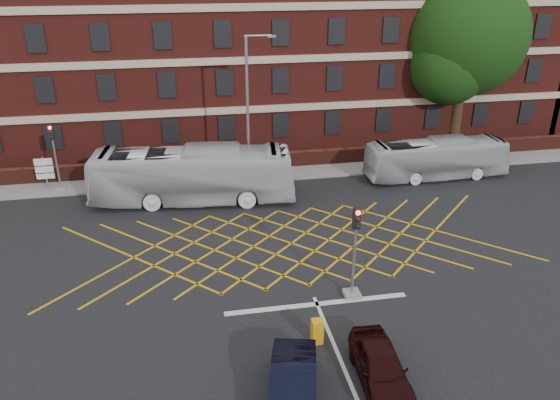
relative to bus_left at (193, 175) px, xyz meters
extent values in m
plane|color=black|center=(4.75, -8.33, -1.69)|extent=(120.00, 120.00, 0.00)
cube|color=maroon|center=(4.75, 13.67, 4.31)|extent=(50.00, 12.00, 12.00)
cube|color=#B7A88C|center=(4.75, 7.59, 5.31)|extent=(50.00, 0.18, 0.50)
cube|color=black|center=(4.75, 7.61, 3.81)|extent=(1.20, 0.14, 1.80)
cube|color=#4D1C14|center=(4.75, 4.67, -1.14)|extent=(56.00, 0.50, 1.10)
cube|color=slate|center=(4.75, 3.67, -1.63)|extent=(60.00, 3.00, 0.12)
cube|color=#CC990C|center=(4.75, -6.33, -1.68)|extent=(8.22, 8.22, 0.02)
cube|color=silver|center=(4.75, -11.83, -1.68)|extent=(8.00, 0.30, 0.02)
imported|color=silver|center=(0.00, 0.00, 0.00)|extent=(12.38, 4.23, 3.38)
imported|color=#BBBBC0|center=(16.07, 0.96, -0.36)|extent=(9.61, 2.42, 2.66)
imported|color=black|center=(2.57, -17.23, -0.97)|extent=(2.48, 4.58, 1.43)
imported|color=black|center=(5.78, -16.76, -1.01)|extent=(1.84, 4.08, 1.36)
cylinder|color=black|center=(20.79, 7.78, 1.55)|extent=(0.90, 0.90, 6.47)
sphere|color=black|center=(20.79, 7.78, 6.57)|extent=(8.94, 8.94, 8.94)
sphere|color=black|center=(19.29, 6.98, 4.58)|extent=(5.81, 5.81, 5.81)
sphere|color=black|center=(22.29, 8.58, 4.98)|extent=(5.36, 5.36, 5.36)
cube|color=slate|center=(6.41, -11.49, -1.59)|extent=(0.70, 0.70, 0.20)
cylinder|color=gray|center=(6.41, -11.49, 0.06)|extent=(0.12, 0.12, 3.50)
cube|color=black|center=(6.41, -11.49, 2.11)|extent=(0.30, 0.25, 0.95)
sphere|color=#FF0C05|center=(6.41, -11.63, 2.43)|extent=(0.20, 0.20, 0.20)
cube|color=slate|center=(-8.34, 3.35, -1.59)|extent=(0.70, 0.70, 0.20)
cylinder|color=gray|center=(-8.34, 3.35, 0.06)|extent=(0.12, 0.12, 3.50)
cube|color=black|center=(-8.34, 3.35, 2.11)|extent=(0.30, 0.25, 0.95)
sphere|color=#FF0C05|center=(-8.34, 3.21, 2.43)|extent=(0.20, 0.20, 0.20)
cube|color=slate|center=(3.59, 1.61, -1.59)|extent=(1.00, 1.00, 0.20)
cylinder|color=gray|center=(3.59, 1.61, 3.03)|extent=(0.18, 0.18, 9.43)
cylinder|color=gray|center=(4.29, 1.61, 7.75)|extent=(1.60, 0.12, 0.12)
cube|color=gray|center=(5.09, 1.61, 7.70)|extent=(0.50, 0.20, 0.12)
cylinder|color=gray|center=(-9.14, 3.47, -0.59)|extent=(0.10, 0.10, 2.20)
cube|color=silver|center=(-9.14, 3.39, 0.21)|extent=(1.10, 0.06, 0.45)
cube|color=silver|center=(-9.14, 3.39, -0.29)|extent=(1.10, 0.06, 0.40)
cube|color=silver|center=(-9.14, 3.39, -0.74)|extent=(1.10, 0.06, 0.35)
cube|color=orange|center=(4.13, -14.26, -1.19)|extent=(0.43, 0.42, 1.00)
camera|label=1|loc=(-0.36, -30.75, 12.06)|focal=35.00mm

